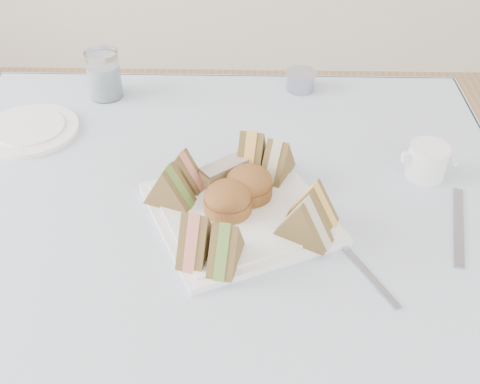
{
  "coord_description": "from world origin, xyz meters",
  "views": [
    {
      "loc": [
        0.06,
        -0.71,
        1.38
      ],
      "look_at": [
        0.04,
        0.03,
        0.8
      ],
      "focal_mm": 45.0,
      "sensor_mm": 36.0,
      "label": 1
    }
  ],
  "objects_px": {
    "water_glass": "(104,74)",
    "creamer_jug": "(427,161)",
    "serving_plate": "(240,213)",
    "table": "(218,368)"
  },
  "relations": [
    {
      "from": "table",
      "to": "creamer_jug",
      "type": "bearing_deg",
      "value": 21.62
    },
    {
      "from": "water_glass",
      "to": "creamer_jug",
      "type": "xyz_separation_m",
      "value": [
        0.61,
        -0.27,
        -0.02
      ]
    },
    {
      "from": "serving_plate",
      "to": "water_glass",
      "type": "height_order",
      "value": "water_glass"
    },
    {
      "from": "creamer_jug",
      "to": "water_glass",
      "type": "bearing_deg",
      "value": 147.08
    },
    {
      "from": "water_glass",
      "to": "creamer_jug",
      "type": "relative_size",
      "value": 1.48
    },
    {
      "from": "serving_plate",
      "to": "water_glass",
      "type": "bearing_deg",
      "value": 102.77
    },
    {
      "from": "table",
      "to": "creamer_jug",
      "type": "xyz_separation_m",
      "value": [
        0.36,
        0.14,
        0.41
      ]
    },
    {
      "from": "serving_plate",
      "to": "table",
      "type": "bearing_deg",
      "value": -173.63
    },
    {
      "from": "serving_plate",
      "to": "water_glass",
      "type": "xyz_separation_m",
      "value": [
        -0.29,
        0.38,
        0.04
      ]
    },
    {
      "from": "table",
      "to": "serving_plate",
      "type": "relative_size",
      "value": 3.44
    }
  ]
}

